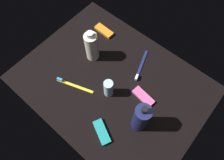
{
  "coord_description": "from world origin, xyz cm",
  "views": [
    {
      "loc": [
        -26.12,
        30.65,
        84.53
      ],
      "look_at": [
        0.0,
        0.0,
        3.0
      ],
      "focal_mm": 32.54,
      "sensor_mm": 36.0,
      "label": 1
    }
  ],
  "objects_px": {
    "deodorant_stick": "(109,88)",
    "toothbrush_yellow": "(73,85)",
    "snack_bar_orange": "(104,31)",
    "toothbrush_navy": "(141,67)",
    "snack_bar_teal": "(102,132)",
    "lotion_bottle": "(141,118)",
    "bodywash_bottle": "(92,46)",
    "snack_bar_pink": "(143,97)"
  },
  "relations": [
    {
      "from": "deodorant_stick",
      "to": "toothbrush_yellow",
      "type": "distance_m",
      "value": 0.17
    },
    {
      "from": "toothbrush_yellow",
      "to": "snack_bar_orange",
      "type": "distance_m",
      "value": 0.34
    },
    {
      "from": "toothbrush_navy",
      "to": "snack_bar_teal",
      "type": "height_order",
      "value": "toothbrush_navy"
    },
    {
      "from": "snack_bar_teal",
      "to": "snack_bar_orange",
      "type": "bearing_deg",
      "value": -24.42
    },
    {
      "from": "toothbrush_navy",
      "to": "deodorant_stick",
      "type": "bearing_deg",
      "value": 81.29
    },
    {
      "from": "lotion_bottle",
      "to": "toothbrush_navy",
      "type": "relative_size",
      "value": 1.17
    },
    {
      "from": "bodywash_bottle",
      "to": "deodorant_stick",
      "type": "bearing_deg",
      "value": 152.04
    },
    {
      "from": "toothbrush_navy",
      "to": "toothbrush_yellow",
      "type": "height_order",
      "value": "same"
    },
    {
      "from": "snack_bar_orange",
      "to": "snack_bar_teal",
      "type": "xyz_separation_m",
      "value": [
        -0.34,
        0.4,
        0.0
      ]
    },
    {
      "from": "bodywash_bottle",
      "to": "snack_bar_orange",
      "type": "distance_m",
      "value": 0.18
    },
    {
      "from": "lotion_bottle",
      "to": "toothbrush_navy",
      "type": "distance_m",
      "value": 0.29
    },
    {
      "from": "snack_bar_orange",
      "to": "snack_bar_teal",
      "type": "height_order",
      "value": "same"
    },
    {
      "from": "toothbrush_yellow",
      "to": "snack_bar_teal",
      "type": "height_order",
      "value": "toothbrush_yellow"
    },
    {
      "from": "toothbrush_navy",
      "to": "snack_bar_pink",
      "type": "height_order",
      "value": "toothbrush_navy"
    },
    {
      "from": "toothbrush_yellow",
      "to": "snack_bar_pink",
      "type": "relative_size",
      "value": 1.67
    },
    {
      "from": "toothbrush_navy",
      "to": "snack_bar_orange",
      "type": "xyz_separation_m",
      "value": [
        0.28,
        -0.05,
        0.0
      ]
    },
    {
      "from": "toothbrush_navy",
      "to": "snack_bar_orange",
      "type": "distance_m",
      "value": 0.28
    },
    {
      "from": "bodywash_bottle",
      "to": "snack_bar_teal",
      "type": "xyz_separation_m",
      "value": [
        -0.28,
        0.25,
        -0.07
      ]
    },
    {
      "from": "snack_bar_orange",
      "to": "lotion_bottle",
      "type": "bearing_deg",
      "value": 149.65
    },
    {
      "from": "toothbrush_navy",
      "to": "snack_bar_orange",
      "type": "height_order",
      "value": "toothbrush_navy"
    },
    {
      "from": "snack_bar_orange",
      "to": "toothbrush_navy",
      "type": "bearing_deg",
      "value": 171.83
    },
    {
      "from": "bodywash_bottle",
      "to": "toothbrush_navy",
      "type": "height_order",
      "value": "bodywash_bottle"
    },
    {
      "from": "bodywash_bottle",
      "to": "snack_bar_teal",
      "type": "bearing_deg",
      "value": 138.21
    },
    {
      "from": "snack_bar_orange",
      "to": "deodorant_stick",
      "type": "bearing_deg",
      "value": 136.87
    },
    {
      "from": "deodorant_stick",
      "to": "snack_bar_pink",
      "type": "distance_m",
      "value": 0.16
    },
    {
      "from": "snack_bar_teal",
      "to": "bodywash_bottle",
      "type": "bearing_deg",
      "value": -16.63
    },
    {
      "from": "snack_bar_teal",
      "to": "snack_bar_pink",
      "type": "bearing_deg",
      "value": -73.9
    },
    {
      "from": "snack_bar_pink",
      "to": "deodorant_stick",
      "type": "bearing_deg",
      "value": 39.46
    },
    {
      "from": "snack_bar_orange",
      "to": "snack_bar_teal",
      "type": "distance_m",
      "value": 0.53
    },
    {
      "from": "bodywash_bottle",
      "to": "deodorant_stick",
      "type": "distance_m",
      "value": 0.21
    },
    {
      "from": "bodywash_bottle",
      "to": "snack_bar_teal",
      "type": "distance_m",
      "value": 0.38
    },
    {
      "from": "toothbrush_navy",
      "to": "snack_bar_pink",
      "type": "distance_m",
      "value": 0.15
    },
    {
      "from": "snack_bar_teal",
      "to": "toothbrush_navy",
      "type": "bearing_deg",
      "value": -54.5
    },
    {
      "from": "deodorant_stick",
      "to": "toothbrush_yellow",
      "type": "xyz_separation_m",
      "value": [
        0.15,
        0.08,
        -0.04
      ]
    },
    {
      "from": "bodywash_bottle",
      "to": "snack_bar_orange",
      "type": "height_order",
      "value": "bodywash_bottle"
    },
    {
      "from": "toothbrush_navy",
      "to": "snack_bar_orange",
      "type": "relative_size",
      "value": 1.67
    },
    {
      "from": "toothbrush_yellow",
      "to": "toothbrush_navy",
      "type": "bearing_deg",
      "value": -122.93
    },
    {
      "from": "toothbrush_yellow",
      "to": "snack_bar_pink",
      "type": "distance_m",
      "value": 0.32
    },
    {
      "from": "lotion_bottle",
      "to": "snack_bar_pink",
      "type": "distance_m",
      "value": 0.15
    },
    {
      "from": "lotion_bottle",
      "to": "toothbrush_navy",
      "type": "xyz_separation_m",
      "value": [
        0.16,
        -0.23,
        -0.08
      ]
    },
    {
      "from": "lotion_bottle",
      "to": "deodorant_stick",
      "type": "xyz_separation_m",
      "value": [
        0.19,
        -0.03,
        -0.04
      ]
    },
    {
      "from": "lotion_bottle",
      "to": "toothbrush_yellow",
      "type": "height_order",
      "value": "lotion_bottle"
    }
  ]
}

